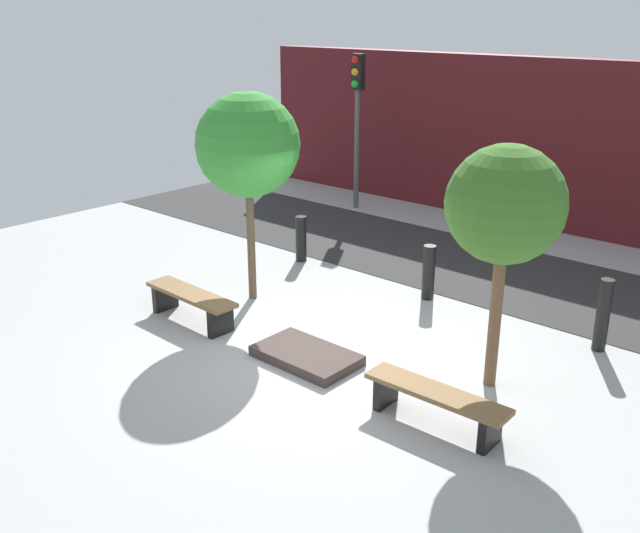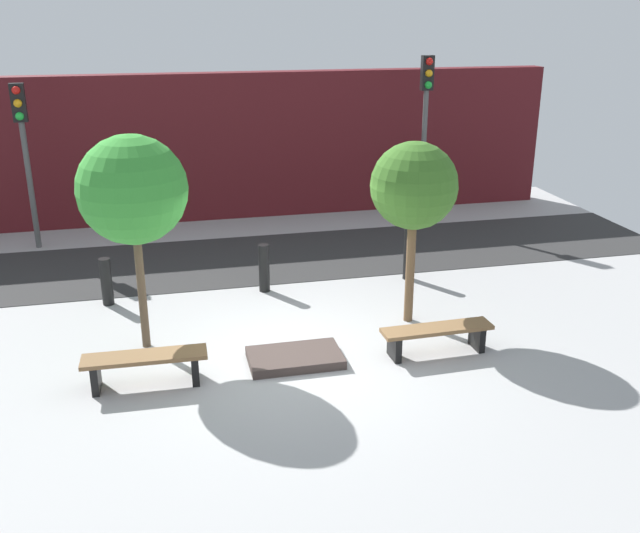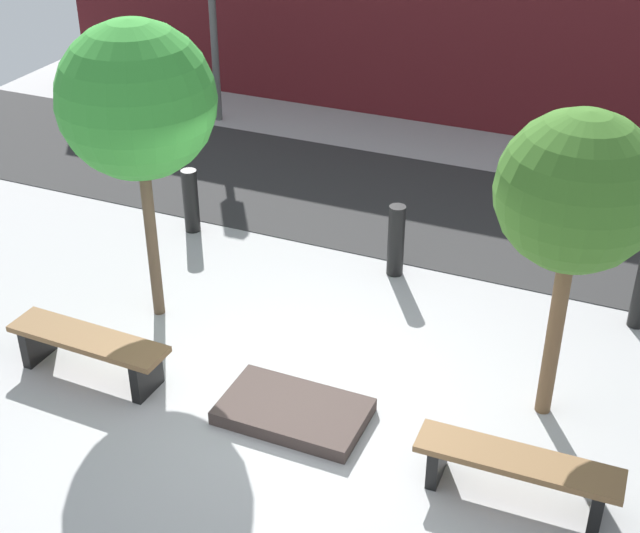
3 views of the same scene
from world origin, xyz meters
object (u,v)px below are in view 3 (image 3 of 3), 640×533
Objects in this scene: bench_left at (89,347)px; tree_behind_left_bench at (137,101)px; tree_behind_right_bench at (577,193)px; bollard_far_left at (191,201)px; bench_right at (517,469)px; planter_bed at (293,411)px; bollard_left at (396,241)px.

bench_left is 0.52× the size of tree_behind_left_bench.
bollard_far_left is at bearing 159.45° from tree_behind_right_bench.
bench_left is at bearing 178.54° from bench_right.
tree_behind_left_bench reaches higher than bollard_far_left.
tree_behind_right_bench is (2.14, 1.05, 2.23)m from planter_bed.
tree_behind_left_bench is 2.84m from bollard_far_left.
tree_behind_left_bench is (-4.29, 1.25, 2.17)m from bench_right.
tree_behind_left_bench is (-0.00, 1.25, 2.15)m from bench_left.
bollard_left is at bearing 40.80° from tree_behind_left_bench.
bollard_far_left is at bearing 133.95° from planter_bed.
bollard_left is at bearing 56.78° from bench_left.
tree_behind_left_bench is at bearing 91.46° from bench_left.
planter_bed is at bearing -46.05° from bollard_far_left.
bollard_left is (0.00, 2.90, 0.38)m from planter_bed.
planter_bed is (-2.14, 0.20, -0.24)m from bench_right.
bench_right is 3.77m from bollard_left.
bench_right is at bearing -55.32° from bollard_left.
bollard_far_left is at bearing 103.32° from bench_left.
tree_behind_left_bench is at bearing 162.32° from bench_right.
tree_behind_right_bench is (4.29, 1.25, 1.96)m from bench_left.
bench_right is (4.29, 0.00, -0.02)m from bench_left.
bollard_far_left is (-4.94, 1.85, -1.87)m from tree_behind_right_bench.
bench_right is at bearing -5.33° from planter_bed.
tree_behind_right_bench is 5.60m from bollard_far_left.
bench_left is at bearing -90.00° from tree_behind_left_bench.
bench_right is 2.17m from planter_bed.
bollard_far_left is 0.95× the size of bollard_left.
bench_right is 0.52× the size of tree_behind_left_bench.
tree_behind_right_bench is (0.00, 1.25, 1.98)m from bench_right.
bench_right is at bearing -90.00° from tree_behind_right_bench.
bollard_left reaches higher than bench_right.
planter_bed is 3.26m from tree_behind_right_bench.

